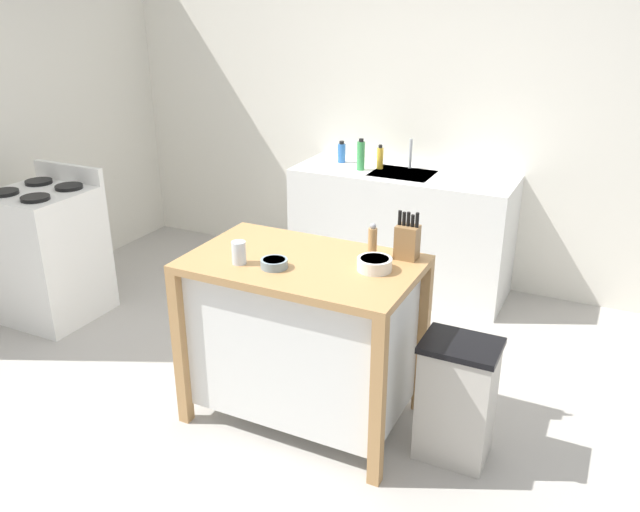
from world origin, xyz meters
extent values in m
plane|color=#ADA8A0|center=(0.00, 0.00, 0.00)|extent=(6.20, 6.20, 0.00)
cube|color=silver|center=(0.00, 2.18, 1.30)|extent=(5.20, 0.10, 2.60)
cube|color=silver|center=(-2.60, 0.79, 1.30)|extent=(0.10, 2.78, 2.60)
cube|color=#AD7F4C|center=(0.07, 0.04, 0.89)|extent=(1.14, 0.71, 0.04)
cube|color=silver|center=(0.07, 0.04, 0.48)|extent=(1.04, 0.61, 0.77)
cube|color=#AD7F4C|center=(-0.48, -0.28, 0.43)|extent=(0.06, 0.06, 0.87)
cube|color=#AD7F4C|center=(0.61, -0.28, 0.43)|extent=(0.06, 0.06, 0.87)
cube|color=#AD7F4C|center=(-0.48, 0.37, 0.43)|extent=(0.06, 0.06, 0.87)
cube|color=#AD7F4C|center=(0.61, 0.37, 0.43)|extent=(0.06, 0.06, 0.87)
cube|color=olive|center=(0.52, 0.30, 0.99)|extent=(0.11, 0.09, 0.17)
cylinder|color=black|center=(0.47, 0.30, 1.11)|extent=(0.02, 0.02, 0.07)
cylinder|color=black|center=(0.50, 0.30, 1.11)|extent=(0.02, 0.02, 0.07)
cylinder|color=black|center=(0.52, 0.30, 1.11)|extent=(0.02, 0.02, 0.07)
cylinder|color=black|center=(0.54, 0.30, 1.11)|extent=(0.02, 0.02, 0.06)
cylinder|color=black|center=(0.56, 0.30, 1.11)|extent=(0.02, 0.02, 0.07)
cylinder|color=gray|center=(-0.01, -0.09, 0.93)|extent=(0.13, 0.13, 0.04)
cylinder|color=#49555B|center=(-0.01, -0.09, 0.95)|extent=(0.11, 0.11, 0.01)
cylinder|color=silver|center=(0.43, 0.09, 0.94)|extent=(0.17, 0.17, 0.06)
cylinder|color=gray|center=(0.43, 0.09, 0.96)|extent=(0.14, 0.14, 0.01)
cylinder|color=silver|center=(-0.19, -0.12, 0.96)|extent=(0.07, 0.07, 0.11)
cylinder|color=#AD7F4C|center=(0.36, 0.22, 0.98)|extent=(0.04, 0.04, 0.16)
sphere|color=#99999E|center=(0.36, 0.22, 1.07)|extent=(0.03, 0.03, 0.03)
cube|color=#B7B2A8|center=(0.88, 0.08, 0.30)|extent=(0.34, 0.26, 0.60)
cube|color=black|center=(0.88, 0.08, 0.61)|extent=(0.36, 0.28, 0.03)
cube|color=silver|center=(-0.03, 1.83, 0.45)|extent=(1.62, 0.60, 0.91)
cube|color=silver|center=(-0.03, 1.81, 0.89)|extent=(0.44, 0.36, 0.03)
cylinder|color=#B7BCC1|center=(-0.03, 1.97, 1.02)|extent=(0.02, 0.02, 0.22)
cylinder|color=blue|center=(-0.56, 1.91, 0.98)|extent=(0.06, 0.06, 0.14)
cylinder|color=black|center=(-0.56, 1.91, 1.06)|extent=(0.04, 0.04, 0.02)
cylinder|color=green|center=(-0.34, 1.77, 1.01)|extent=(0.06, 0.06, 0.21)
cylinder|color=black|center=(-0.34, 1.77, 1.13)|extent=(0.03, 0.03, 0.02)
cylinder|color=yellow|center=(-0.23, 1.86, 0.99)|extent=(0.05, 0.05, 0.16)
cylinder|color=black|center=(-0.23, 1.86, 1.08)|extent=(0.03, 0.03, 0.02)
cube|color=white|center=(-2.05, 0.32, 0.45)|extent=(0.60, 0.60, 0.91)
cube|color=white|center=(-2.05, 0.60, 0.97)|extent=(0.60, 0.04, 0.12)
cylinder|color=black|center=(-2.19, 0.18, 0.92)|extent=(0.18, 0.18, 0.02)
cylinder|color=black|center=(-1.91, 0.18, 0.92)|extent=(0.18, 0.18, 0.02)
cylinder|color=black|center=(-2.19, 0.46, 0.92)|extent=(0.18, 0.18, 0.02)
cylinder|color=black|center=(-1.91, 0.46, 0.92)|extent=(0.18, 0.18, 0.02)
camera|label=1|loc=(1.43, -2.55, 2.14)|focal=36.29mm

